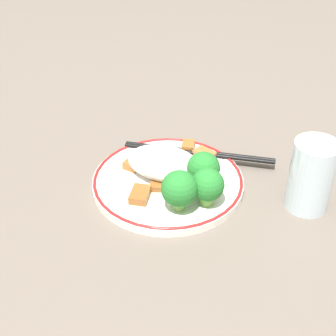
# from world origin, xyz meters

# --- Properties ---
(ground_plane) EXTENTS (3.00, 3.00, 0.00)m
(ground_plane) POSITION_xyz_m (0.00, 0.00, 0.00)
(ground_plane) COLOR #665B51
(plate) EXTENTS (0.23, 0.23, 0.02)m
(plate) POSITION_xyz_m (0.00, 0.00, 0.01)
(plate) COLOR white
(plate) RESTS_ON ground_plane
(rice_mound) EXTENTS (0.12, 0.07, 0.04)m
(rice_mound) POSITION_xyz_m (0.01, -0.01, 0.03)
(rice_mound) COLOR white
(rice_mound) RESTS_ON plate
(broccoli_back_left) EXTENTS (0.05, 0.05, 0.06)m
(broccoli_back_left) POSITION_xyz_m (-0.04, 0.06, 0.05)
(broccoli_back_left) COLOR #72AD4C
(broccoli_back_left) RESTS_ON plate
(broccoli_back_center) EXTENTS (0.05, 0.05, 0.06)m
(broccoli_back_center) POSITION_xyz_m (-0.07, 0.03, 0.04)
(broccoli_back_center) COLOR #72AD4C
(broccoli_back_center) RESTS_ON plate
(broccoli_back_right) EXTENTS (0.05, 0.05, 0.06)m
(broccoli_back_right) POSITION_xyz_m (-0.06, -0.00, 0.05)
(broccoli_back_right) COLOR #72AD4C
(broccoli_back_right) RESTS_ON plate
(meat_near_front) EXTENTS (0.03, 0.03, 0.01)m
(meat_near_front) POSITION_xyz_m (0.00, -0.09, 0.02)
(meat_near_front) COLOR #995B28
(meat_near_front) RESTS_ON plate
(meat_near_left) EXTENTS (0.04, 0.04, 0.01)m
(meat_near_left) POSITION_xyz_m (0.04, -0.05, 0.02)
(meat_near_left) COLOR brown
(meat_near_left) RESTS_ON plate
(meat_near_right) EXTENTS (0.03, 0.03, 0.01)m
(meat_near_right) POSITION_xyz_m (0.06, -0.01, 0.02)
(meat_near_right) COLOR #995B28
(meat_near_right) RESTS_ON plate
(meat_near_back) EXTENTS (0.04, 0.03, 0.01)m
(meat_near_back) POSITION_xyz_m (0.00, 0.03, 0.02)
(meat_near_back) COLOR brown
(meat_near_back) RESTS_ON plate
(meat_on_rice_edge) EXTENTS (0.03, 0.04, 0.01)m
(meat_on_rice_edge) POSITION_xyz_m (0.02, 0.06, 0.02)
(meat_on_rice_edge) COLOR brown
(meat_on_rice_edge) RESTS_ON plate
(meat_mid_left) EXTENTS (0.04, 0.03, 0.01)m
(meat_mid_left) POSITION_xyz_m (-0.03, -0.08, 0.02)
(meat_mid_left) COLOR #9E6633
(meat_mid_left) RESTS_ON plate
(chopsticks) EXTENTS (0.25, 0.06, 0.01)m
(chopsticks) POSITION_xyz_m (-0.02, -0.08, 0.02)
(chopsticks) COLOR black
(chopsticks) RESTS_ON plate
(drinking_glass) EXTENTS (0.06, 0.06, 0.11)m
(drinking_glass) POSITION_xyz_m (-0.20, -0.03, 0.05)
(drinking_glass) COLOR silver
(drinking_glass) RESTS_ON ground_plane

